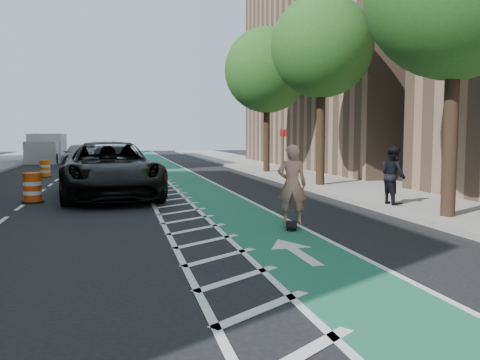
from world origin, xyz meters
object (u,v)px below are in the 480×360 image
object	(u,v)px
suv_far	(114,166)
suv_near	(109,169)
barrel_a	(32,189)
skateboarder	(292,184)

from	to	relation	value
suv_far	suv_near	bearing A→B (deg)	-98.11
suv_far	barrel_a	world-z (taller)	suv_far
suv_far	barrel_a	xyz separation A→B (m)	(-2.58, -4.42, -0.42)
suv_far	barrel_a	distance (m)	5.14
skateboarder	suv_far	xyz separation A→B (m)	(-4.12, 10.82, -0.17)
suv_far	skateboarder	bearing A→B (deg)	-74.82
skateboarder	suv_far	world-z (taller)	skateboarder
suv_far	barrel_a	size ratio (longest dim) A/B	6.21
skateboarder	suv_near	size ratio (longest dim) A/B	0.26
suv_near	barrel_a	size ratio (longest dim) A/B	7.25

